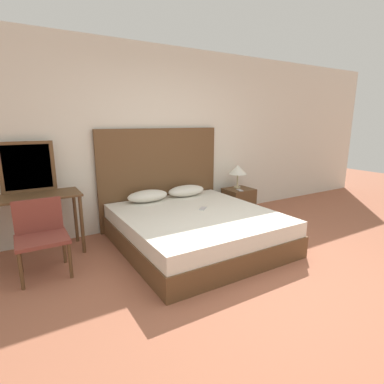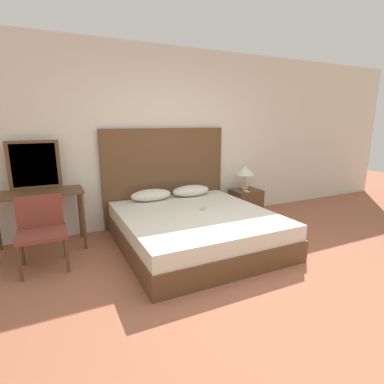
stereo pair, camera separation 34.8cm
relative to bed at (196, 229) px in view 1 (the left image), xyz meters
name	(u,v)px [view 1 (the left image)]	position (x,y,z in m)	size (l,w,h in m)	color
ground_plane	(268,290)	(0.03, -1.30, -0.22)	(16.00, 16.00, 0.00)	#9E5B42
wall_back	(160,138)	(0.03, 1.12, 1.13)	(10.00, 0.06, 2.70)	silver
bed	(196,229)	(0.00, 0.00, 0.00)	(1.89, 2.04, 0.45)	brown
headboard	(161,177)	(0.00, 1.05, 0.53)	(1.98, 0.05, 1.50)	brown
pillow_left	(148,196)	(-0.33, 0.82, 0.31)	(0.61, 0.31, 0.17)	silver
pillow_right	(186,191)	(0.33, 0.82, 0.31)	(0.61, 0.31, 0.17)	silver
phone_on_bed	(203,208)	(0.16, 0.08, 0.23)	(0.16, 0.15, 0.01)	#B7B7BC
nightstand	(238,202)	(1.34, 0.74, 0.01)	(0.47, 0.41, 0.47)	brown
table_lamp	(238,170)	(1.36, 0.82, 0.56)	(0.32, 0.32, 0.40)	tan
phone_on_nightstand	(240,190)	(1.27, 0.64, 0.25)	(0.11, 0.16, 0.01)	#B7B7BC
vanity_desk	(33,206)	(-1.82, 0.74, 0.41)	(1.07, 0.50, 0.76)	brown
vanity_mirror	(27,167)	(-1.82, 0.96, 0.84)	(0.62, 0.03, 0.62)	brown
chair	(41,232)	(-1.80, 0.23, 0.24)	(0.51, 0.46, 0.80)	brown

